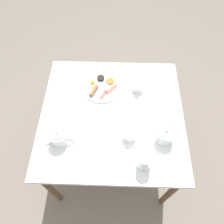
% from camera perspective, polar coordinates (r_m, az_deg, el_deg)
% --- Properties ---
extents(ground_plane, '(8.00, 8.00, 0.00)m').
position_cam_1_polar(ground_plane, '(2.15, -0.00, -10.56)').
color(ground_plane, '#70665B').
extents(table, '(0.97, 0.96, 0.73)m').
position_cam_1_polar(table, '(1.56, -0.00, -1.82)').
color(table, silver).
rests_on(table, ground_plane).
extents(breakfast_plate, '(0.29, 0.29, 0.04)m').
position_cam_1_polar(breakfast_plate, '(1.62, -2.75, 6.63)').
color(breakfast_plate, white).
rests_on(breakfast_plate, table).
extents(teapot_near, '(0.17, 0.13, 0.11)m').
position_cam_1_polar(teapot_near, '(1.41, 13.72, -5.74)').
color(teapot_near, white).
rests_on(teapot_near, table).
extents(teapot_far, '(0.20, 0.12, 0.11)m').
position_cam_1_polar(teapot_far, '(1.40, -13.72, -6.19)').
color(teapot_far, white).
rests_on(teapot_far, table).
extents(teacup_with_saucer_left, '(0.16, 0.16, 0.06)m').
position_cam_1_polar(teacup_with_saucer_left, '(1.39, 4.57, -6.23)').
color(teacup_with_saucer_left, white).
rests_on(teacup_with_saucer_left, table).
extents(teacup_with_saucer_right, '(0.16, 0.16, 0.06)m').
position_cam_1_polar(teacup_with_saucer_right, '(1.60, 6.79, 6.38)').
color(teacup_with_saucer_right, white).
rests_on(teacup_with_saucer_right, table).
extents(water_glass_tall, '(0.08, 0.08, 0.12)m').
position_cam_1_polar(water_glass_tall, '(1.30, 8.55, -12.57)').
color(water_glass_tall, white).
rests_on(water_glass_tall, table).
extents(fork_by_plate, '(0.16, 0.09, 0.00)m').
position_cam_1_polar(fork_by_plate, '(1.62, -13.28, 4.17)').
color(fork_by_plate, silver).
rests_on(fork_by_plate, table).
extents(knife_by_plate, '(0.14, 0.15, 0.00)m').
position_cam_1_polar(knife_by_plate, '(1.38, -3.00, -9.70)').
color(knife_by_plate, silver).
rests_on(knife_by_plate, table).
extents(spoon_for_tea, '(0.17, 0.02, 0.00)m').
position_cam_1_polar(spoon_for_tea, '(1.71, 12.97, 8.39)').
color(spoon_for_tea, silver).
rests_on(spoon_for_tea, table).
extents(fork_spare, '(0.15, 0.13, 0.00)m').
position_cam_1_polar(fork_spare, '(1.74, -11.02, 9.88)').
color(fork_spare, silver).
rests_on(fork_spare, table).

